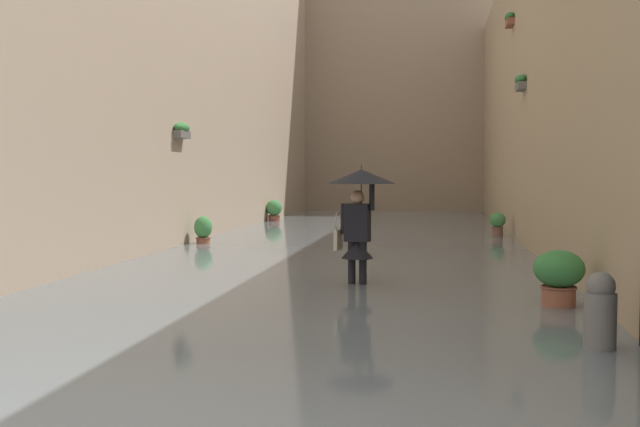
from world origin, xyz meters
The scene contains 11 objects.
ground_plane centered at (0.00, -14.90, 0.00)m, with size 74.52×74.52×0.00m, color #605B56.
flood_water centered at (0.00, -14.90, 0.06)m, with size 8.89×35.81×0.12m, color slate.
building_facade_left centered at (-4.95, -14.90, 4.15)m, with size 2.04×33.81×8.30m.
building_facade_right centered at (4.95, -14.90, 6.10)m, with size 2.04×33.81×12.21m.
building_facade_far centered at (0.00, -30.71, 6.65)m, with size 11.69×1.80×13.29m, color gray.
person_wading centered at (-0.79, -7.39, 1.40)m, with size 1.07×1.07×1.97m.
potted_plant_mid_right centered at (3.68, -13.45, 0.43)m, with size 0.44×0.44×0.79m.
potted_plant_near_left centered at (-3.63, -16.59, 0.45)m, with size 0.42×0.42×0.78m.
potted_plant_near_right centered at (3.78, -21.96, 0.49)m, with size 0.57×0.57×0.88m.
potted_plant_mid_left centered at (-3.55, -5.93, 0.50)m, with size 0.66×0.66×0.85m.
mooring_bollard centered at (-3.57, -3.55, 0.44)m, with size 0.31×0.31×0.88m.
Camera 1 is at (-1.96, 3.99, 1.85)m, focal length 41.56 mm.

